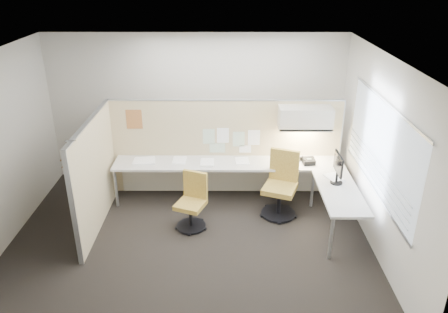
{
  "coord_description": "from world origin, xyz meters",
  "views": [
    {
      "loc": [
        0.55,
        -5.63,
        3.95
      ],
      "look_at": [
        0.52,
        0.8,
        1.06
      ],
      "focal_mm": 35.0,
      "sensor_mm": 36.0,
      "label": 1
    }
  ],
  "objects_px": {
    "chair_left": "(192,203)",
    "desk": "(248,173)",
    "chair_right": "(281,186)",
    "monitor": "(338,167)",
    "phone": "(308,161)"
  },
  "relations": [
    {
      "from": "chair_right",
      "to": "monitor",
      "type": "relative_size",
      "value": 2.23
    },
    {
      "from": "desk",
      "to": "chair_right",
      "type": "relative_size",
      "value": 3.66
    },
    {
      "from": "monitor",
      "to": "phone",
      "type": "relative_size",
      "value": 2.16
    },
    {
      "from": "chair_right",
      "to": "monitor",
      "type": "bearing_deg",
      "value": 0.96
    },
    {
      "from": "chair_right",
      "to": "phone",
      "type": "height_order",
      "value": "chair_right"
    },
    {
      "from": "chair_right",
      "to": "monitor",
      "type": "height_order",
      "value": "monitor"
    },
    {
      "from": "chair_left",
      "to": "desk",
      "type": "bearing_deg",
      "value": 59.65
    },
    {
      "from": "desk",
      "to": "chair_left",
      "type": "xyz_separation_m",
      "value": [
        -0.91,
        -0.72,
        -0.18
      ]
    },
    {
      "from": "desk",
      "to": "chair_right",
      "type": "xyz_separation_m",
      "value": [
        0.54,
        -0.33,
        -0.09
      ]
    },
    {
      "from": "phone",
      "to": "desk",
      "type": "bearing_deg",
      "value": 179.02
    },
    {
      "from": "phone",
      "to": "chair_left",
      "type": "bearing_deg",
      "value": -163.54
    },
    {
      "from": "desk",
      "to": "chair_right",
      "type": "height_order",
      "value": "chair_right"
    },
    {
      "from": "desk",
      "to": "monitor",
      "type": "distance_m",
      "value": 1.56
    },
    {
      "from": "desk",
      "to": "phone",
      "type": "xyz_separation_m",
      "value": [
        1.05,
        0.09,
        0.18
      ]
    },
    {
      "from": "chair_left",
      "to": "chair_right",
      "type": "height_order",
      "value": "chair_right"
    }
  ]
}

